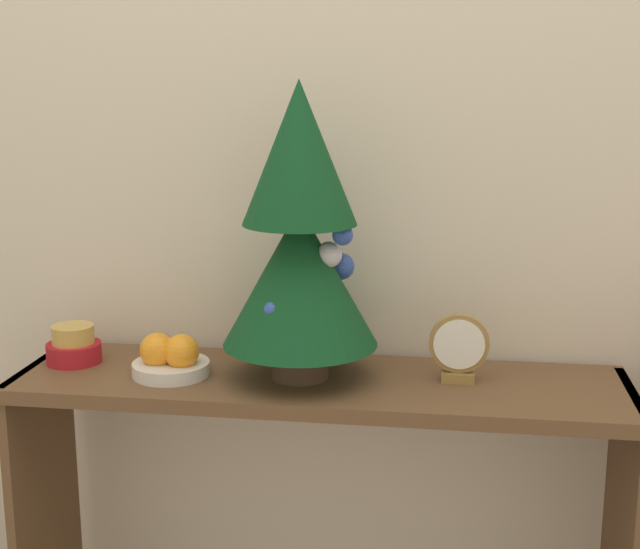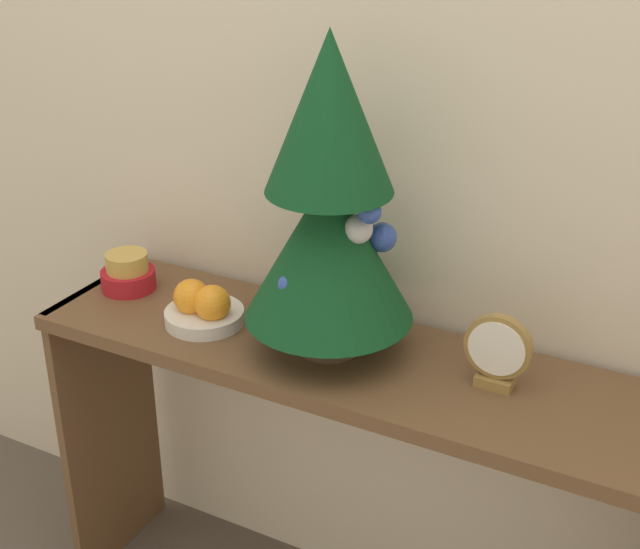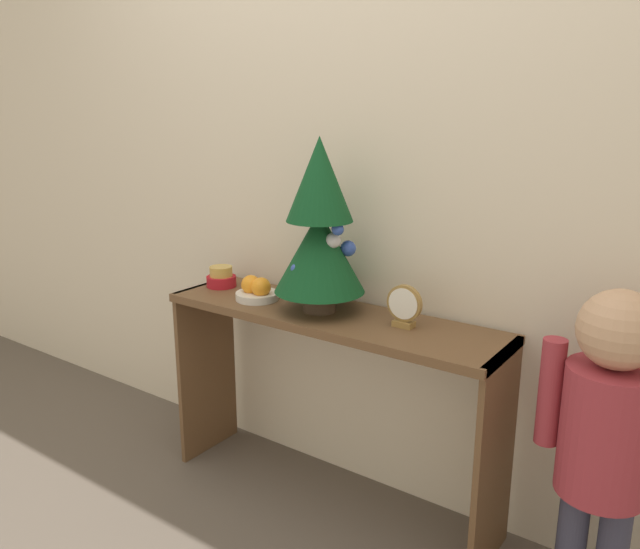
# 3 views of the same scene
# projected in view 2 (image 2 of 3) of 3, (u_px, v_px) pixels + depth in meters

# --- Properties ---
(back_wall) EXTENTS (7.00, 0.05, 2.50)m
(back_wall) POSITION_uv_depth(u_px,v_px,m) (403.00, 53.00, 1.63)
(back_wall) COLOR beige
(back_wall) RESTS_ON ground_plane
(console_table) EXTENTS (1.26, 0.34, 0.73)m
(console_table) POSITION_uv_depth(u_px,v_px,m) (346.00, 423.00, 1.75)
(console_table) COLOR brown
(console_table) RESTS_ON ground_plane
(mini_tree) EXTENTS (0.32, 0.32, 0.60)m
(mini_tree) POSITION_uv_depth(u_px,v_px,m) (329.00, 204.00, 1.57)
(mini_tree) COLOR #4C3828
(mini_tree) RESTS_ON console_table
(fruit_bowl) EXTENTS (0.16, 0.16, 0.09)m
(fruit_bowl) POSITION_uv_depth(u_px,v_px,m) (203.00, 308.00, 1.77)
(fruit_bowl) COLOR silver
(fruit_bowl) RESTS_ON console_table
(singing_bowl) EXTENTS (0.12, 0.12, 0.08)m
(singing_bowl) POSITION_uv_depth(u_px,v_px,m) (128.00, 273.00, 1.91)
(singing_bowl) COLOR #AD1923
(singing_bowl) RESTS_ON console_table
(desk_clock) EXTENTS (0.12, 0.04, 0.14)m
(desk_clock) POSITION_uv_depth(u_px,v_px,m) (497.00, 352.00, 1.55)
(desk_clock) COLOR olive
(desk_clock) RESTS_ON console_table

